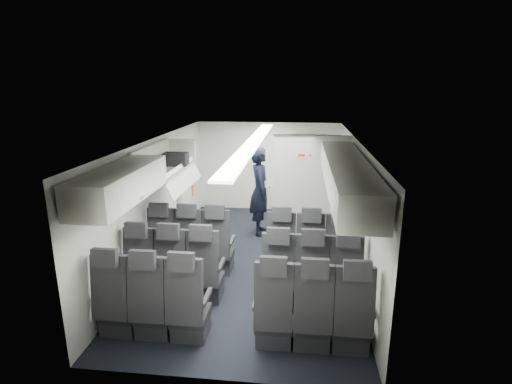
% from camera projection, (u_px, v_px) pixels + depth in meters
% --- Properties ---
extents(cabin_shell, '(3.41, 6.01, 2.16)m').
position_uv_depth(cabin_shell, '(253.00, 200.00, 6.82)').
color(cabin_shell, black).
rests_on(cabin_shell, ground).
extents(seat_row_front, '(3.33, 0.56, 1.24)m').
position_uv_depth(seat_row_front, '(250.00, 251.00, 6.50)').
color(seat_row_front, black).
rests_on(seat_row_front, cabin_shell).
extents(seat_row_mid, '(3.33, 0.56, 1.24)m').
position_uv_depth(seat_row_mid, '(242.00, 277.00, 5.64)').
color(seat_row_mid, black).
rests_on(seat_row_mid, cabin_shell).
extents(seat_row_rear, '(3.33, 0.56, 1.24)m').
position_uv_depth(seat_row_rear, '(231.00, 312.00, 4.78)').
color(seat_row_rear, black).
rests_on(seat_row_rear, cabin_shell).
extents(overhead_bin_left_rear, '(0.53, 1.80, 0.40)m').
position_uv_depth(overhead_bin_left_rear, '(120.00, 184.00, 4.86)').
color(overhead_bin_left_rear, silver).
rests_on(overhead_bin_left_rear, cabin_shell).
extents(overhead_bin_left_front_open, '(0.64, 1.70, 0.72)m').
position_uv_depth(overhead_bin_left_front_open, '(165.00, 166.00, 6.58)').
color(overhead_bin_left_front_open, '#9E9E93').
rests_on(overhead_bin_left_front_open, cabin_shell).
extents(overhead_bin_right_rear, '(0.53, 1.80, 0.40)m').
position_uv_depth(overhead_bin_right_rear, '(354.00, 191.00, 4.56)').
color(overhead_bin_right_rear, silver).
rests_on(overhead_bin_right_rear, cabin_shell).
extents(overhead_bin_right_front, '(0.53, 1.70, 0.40)m').
position_uv_depth(overhead_bin_right_front, '(340.00, 162.00, 6.24)').
color(overhead_bin_right_front, silver).
rests_on(overhead_bin_right_front, cabin_shell).
extents(bulkhead_partition, '(1.40, 0.15, 2.13)m').
position_uv_depth(bulkhead_partition, '(310.00, 192.00, 7.50)').
color(bulkhead_partition, silver).
rests_on(bulkhead_partition, cabin_shell).
extents(galley_unit, '(0.85, 0.52, 1.90)m').
position_uv_depth(galley_unit, '(307.00, 175.00, 9.37)').
color(galley_unit, '#939399').
rests_on(galley_unit, cabin_shell).
extents(boarding_door, '(0.12, 1.27, 1.86)m').
position_uv_depth(boarding_door, '(186.00, 184.00, 8.53)').
color(boarding_door, silver).
rests_on(boarding_door, cabin_shell).
extents(flight_attendant, '(0.53, 0.72, 1.83)m').
position_uv_depth(flight_attendant, '(260.00, 191.00, 8.17)').
color(flight_attendant, black).
rests_on(flight_attendant, ground).
extents(carry_on_bag, '(0.42, 0.30, 0.24)m').
position_uv_depth(carry_on_bag, '(176.00, 160.00, 6.87)').
color(carry_on_bag, black).
rests_on(carry_on_bag, overhead_bin_left_front_open).
extents(papers, '(0.20, 0.04, 0.14)m').
position_uv_depth(papers, '(269.00, 183.00, 8.05)').
color(papers, white).
rests_on(papers, flight_attendant).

